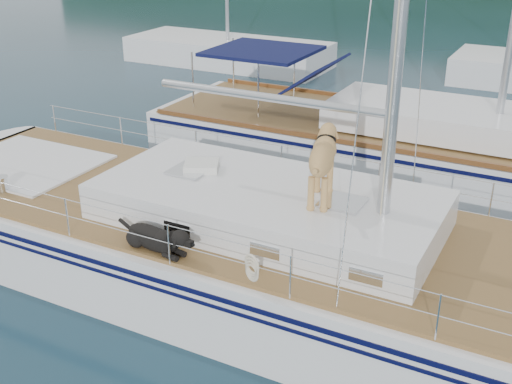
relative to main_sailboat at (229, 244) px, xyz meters
The scene contains 4 objects.
ground 0.69m from the main_sailboat, behind, with size 120.00×120.00×0.00m, color black.
main_sailboat is the anchor object (origin of this frame).
neighbor_sailboat 6.02m from the main_sailboat, 81.62° to the left, with size 11.00×3.50×13.30m.
bg_boat_west 16.18m from the main_sailboat, 120.05° to the left, with size 8.00×3.00×11.65m.
Camera 1 is at (4.76, -7.92, 5.67)m, focal length 45.00 mm.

